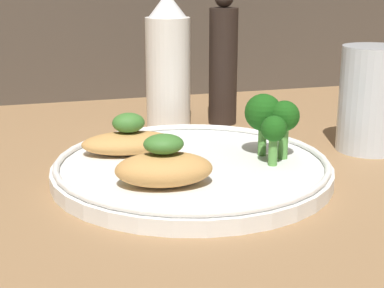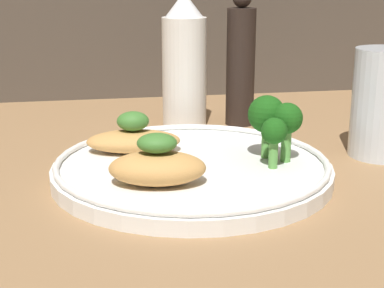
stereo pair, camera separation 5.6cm
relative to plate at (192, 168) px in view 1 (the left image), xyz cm
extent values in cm
cube|color=#936D47|center=(0.00, 0.00, -1.49)|extent=(180.00, 180.00, 1.00)
cylinder|color=white|center=(0.00, 0.00, -0.29)|extent=(26.79, 26.79, 1.40)
torus|color=white|center=(0.00, 0.00, 0.71)|extent=(26.19, 26.19, 0.60)
ellipsoid|color=tan|center=(-3.90, -4.82, 1.84)|extent=(9.16, 6.45, 2.85)
ellipsoid|color=#3D752D|center=(-3.90, -4.82, 4.11)|extent=(3.86, 3.29, 1.69)
ellipsoid|color=tan|center=(-5.18, 4.98, 1.52)|extent=(9.93, 5.52, 2.23)
ellipsoid|color=#3D752D|center=(-5.18, 4.98, 3.63)|extent=(3.49, 2.90, 1.99)
cylinder|color=#569942|center=(9.08, -0.78, 2.05)|extent=(0.97, 0.97, 3.28)
sphere|color=#195114|center=(9.08, -0.78, 4.73)|extent=(2.97, 2.97, 2.97)
cylinder|color=#569942|center=(7.51, 0.75, 1.97)|extent=(0.83, 0.83, 3.13)
sphere|color=#195114|center=(7.51, 0.75, 4.83)|extent=(3.69, 3.69, 3.69)
cylinder|color=#569942|center=(7.28, -2.45, 1.78)|extent=(0.87, 0.87, 2.75)
sphere|color=#195114|center=(7.28, -2.45, 4.02)|extent=(2.46, 2.46, 2.46)
cylinder|color=white|center=(2.46, 19.33, 5.88)|extent=(5.54, 5.54, 13.74)
cone|color=white|center=(2.46, 19.33, 14.26)|extent=(4.70, 4.70, 3.02)
cylinder|color=black|center=(9.69, 19.33, 6.39)|extent=(3.63, 3.63, 14.77)
cylinder|color=silver|center=(21.36, 3.52, 4.77)|extent=(7.01, 7.01, 11.51)
camera|label=1|loc=(-14.77, -51.38, 18.27)|focal=55.00mm
camera|label=2|loc=(-9.35, -52.64, 18.27)|focal=55.00mm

